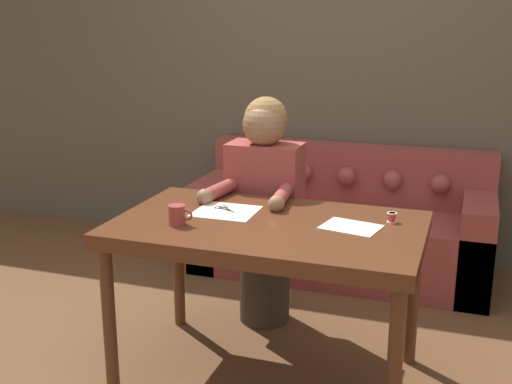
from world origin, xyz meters
TOP-DOWN VIEW (x-y plane):
  - ground_plane at (0.00, 0.00)m, footprint 16.00×16.00m
  - wall_back at (0.00, 1.82)m, footprint 8.00×0.06m
  - dining_table at (0.09, -0.01)m, footprint 1.38×0.83m
  - couch at (0.15, 1.43)m, footprint 1.92×0.76m
  - person at (-0.11, 0.54)m, footprint 0.45×0.57m
  - pattern_paper_main at (-0.14, 0.08)m, footprint 0.29×0.27m
  - pattern_paper_offcut at (0.46, 0.04)m, footprint 0.28×0.23m
  - scissors at (-0.14, 0.10)m, footprint 0.22×0.17m
  - mug at (-0.27, -0.17)m, footprint 0.11×0.08m
  - thread_spool at (0.62, 0.17)m, footprint 0.04×0.04m

SIDE VIEW (x-z plane):
  - ground_plane at x=0.00m, z-range 0.00..0.00m
  - couch at x=0.15m, z-range -0.10..0.71m
  - person at x=-0.11m, z-range 0.03..1.29m
  - dining_table at x=0.09m, z-range 0.31..1.08m
  - pattern_paper_main at x=-0.14m, z-range 0.77..0.78m
  - pattern_paper_offcut at x=0.46m, z-range 0.77..0.78m
  - scissors at x=-0.14m, z-range 0.77..0.78m
  - thread_spool at x=0.62m, z-range 0.77..0.82m
  - mug at x=-0.27m, z-range 0.77..0.86m
  - wall_back at x=0.00m, z-range 0.00..2.60m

